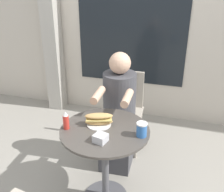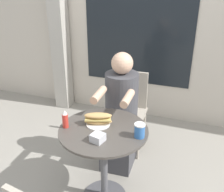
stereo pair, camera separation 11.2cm
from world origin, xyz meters
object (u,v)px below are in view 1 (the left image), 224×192
object	(u,v)px
seated_diner	(119,118)
sandwich_on_plate	(99,120)
drink_cup	(142,129)
cafe_table	(105,149)
condiment_bottle	(66,121)
diner_chair	(126,103)

from	to	relation	value
seated_diner	sandwich_on_plate	bearing A→B (deg)	83.23
seated_diner	drink_cup	bearing A→B (deg)	118.30
cafe_table	seated_diner	world-z (taller)	seated_diner
seated_diner	condiment_bottle	xyz separation A→B (m)	(-0.26, -0.61, 0.27)
drink_cup	cafe_table	bearing A→B (deg)	178.32
cafe_table	drink_cup	bearing A→B (deg)	-1.68
diner_chair	seated_diner	xyz separation A→B (m)	(0.01, -0.34, -0.00)
cafe_table	sandwich_on_plate	world-z (taller)	sandwich_on_plate
drink_cup	condiment_bottle	size ratio (longest dim) A/B	0.74
drink_cup	condiment_bottle	distance (m)	0.59
sandwich_on_plate	drink_cup	xyz separation A→B (m)	(0.36, -0.06, 0.01)
sandwich_on_plate	cafe_table	bearing A→B (deg)	-37.74
diner_chair	drink_cup	xyz separation A→B (m)	(0.33, -0.88, 0.25)
seated_diner	cafe_table	bearing A→B (deg)	90.77
cafe_table	drink_cup	distance (m)	0.38
seated_diner	sandwich_on_plate	distance (m)	0.54
cafe_table	seated_diner	bearing A→B (deg)	93.38
seated_diner	drink_cup	xyz separation A→B (m)	(0.32, -0.54, 0.25)
diner_chair	drink_cup	bearing A→B (deg)	107.79
sandwich_on_plate	drink_cup	world-z (taller)	drink_cup
cafe_table	condiment_bottle	world-z (taller)	condiment_bottle
drink_cup	condiment_bottle	xyz separation A→B (m)	(-0.59, -0.07, 0.02)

